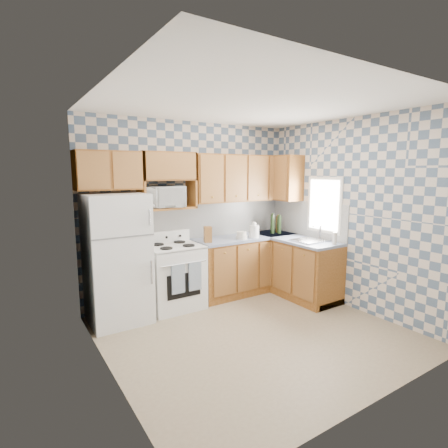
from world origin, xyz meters
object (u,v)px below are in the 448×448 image
Objects in this scene: refrigerator at (117,259)px; stove_body at (174,277)px; electric_kettle at (254,231)px; microwave at (164,197)px.

stove_body is (0.80, 0.03, -0.39)m from refrigerator.
electric_kettle is (1.33, -0.15, 0.57)m from stove_body.
electric_kettle is at bearing -3.76° from microwave.
microwave is 1.53m from electric_kettle.
refrigerator reaches higher than electric_kettle.
stove_body is at bearing -61.79° from microwave.
refrigerator is 3.05× the size of microwave.
electric_kettle is (1.38, -0.31, -0.58)m from microwave.
stove_body is at bearing 1.78° from refrigerator.
electric_kettle is at bearing -3.45° from refrigerator.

